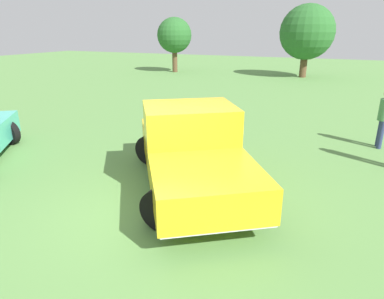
{
  "coord_description": "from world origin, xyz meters",
  "views": [
    {
      "loc": [
        -3.03,
        5.36,
        3.35
      ],
      "look_at": [
        -0.22,
        -0.93,
        0.9
      ],
      "focal_mm": 31.53,
      "sensor_mm": 36.0,
      "label": 1
    }
  ],
  "objects_px": {
    "tree_far_center": "(174,36)",
    "person_visitor": "(384,116)",
    "pickup_truck": "(191,146)",
    "tree_back_right": "(307,32)"
  },
  "relations": [
    {
      "from": "person_visitor",
      "to": "pickup_truck",
      "type": "bearing_deg",
      "value": -137.85
    },
    {
      "from": "tree_far_center",
      "to": "person_visitor",
      "type": "bearing_deg",
      "value": 134.15
    },
    {
      "from": "tree_back_right",
      "to": "pickup_truck",
      "type": "bearing_deg",
      "value": 89.97
    },
    {
      "from": "pickup_truck",
      "to": "tree_back_right",
      "type": "relative_size",
      "value": 1.01
    },
    {
      "from": "person_visitor",
      "to": "tree_far_center",
      "type": "height_order",
      "value": "tree_far_center"
    },
    {
      "from": "pickup_truck",
      "to": "person_visitor",
      "type": "bearing_deg",
      "value": 104.37
    },
    {
      "from": "pickup_truck",
      "to": "tree_far_center",
      "type": "bearing_deg",
      "value": 173.37
    },
    {
      "from": "pickup_truck",
      "to": "tree_back_right",
      "type": "xyz_separation_m",
      "value": [
        -0.01,
        -20.25,
        2.23
      ]
    },
    {
      "from": "person_visitor",
      "to": "tree_back_right",
      "type": "distance_m",
      "value": 16.26
    },
    {
      "from": "tree_back_right",
      "to": "tree_far_center",
      "type": "relative_size",
      "value": 1.18
    }
  ]
}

